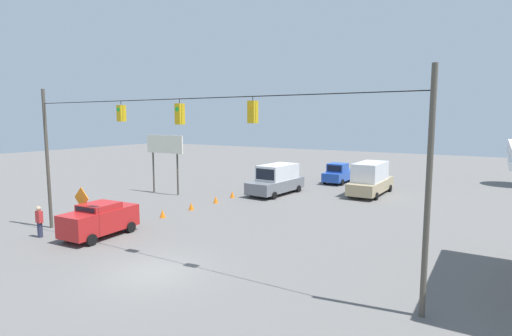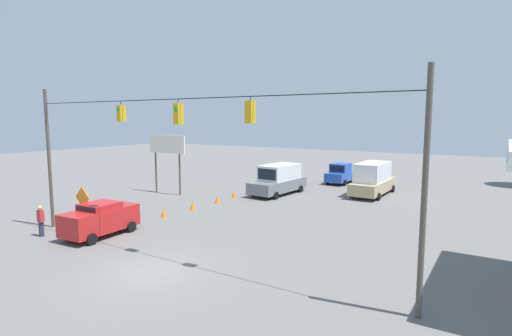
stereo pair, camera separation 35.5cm
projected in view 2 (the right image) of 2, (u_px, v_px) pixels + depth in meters
ground_plane at (152, 272)px, 17.81m from camera, size 140.00×140.00×0.00m
overhead_signal_span at (180, 152)px, 18.79m from camera, size 21.94×0.38×8.57m
box_truck_tan_oncoming_deep at (373, 179)px, 35.56m from camera, size 2.60×7.13×2.93m
sedan_red_parked_shoulder at (100, 219)px, 23.16m from camera, size 2.33×4.51×1.96m
pickup_truck_blue_withflow_deep at (342, 174)px, 42.37m from camera, size 2.23×5.45×2.12m
box_truck_grey_withflow_far at (279, 179)px, 36.07m from camera, size 2.95×6.52×2.67m
traffic_cone_nearest at (131, 223)px, 25.08m from camera, size 0.41×0.41×0.56m
traffic_cone_second at (164, 213)px, 27.60m from camera, size 0.41×0.41×0.56m
traffic_cone_third at (192, 206)px, 29.91m from camera, size 0.41×0.41×0.56m
traffic_cone_fourth at (217, 199)px, 32.34m from camera, size 0.41×0.41×0.56m
traffic_cone_fifth at (234, 194)px, 34.49m from camera, size 0.41×0.41×0.56m
roadside_billboard at (167, 150)px, 36.05m from camera, size 4.24×0.16×5.32m
work_zone_sign at (83, 201)px, 23.40m from camera, size 1.27×0.06×2.84m
pedestrian at (41, 221)px, 23.07m from camera, size 0.40×0.28×1.81m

